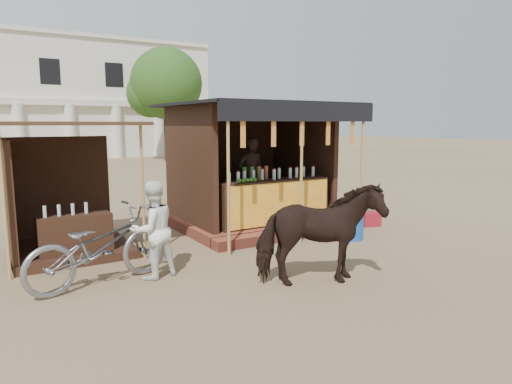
{
  "coord_description": "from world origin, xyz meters",
  "views": [
    {
      "loc": [
        -4.34,
        -5.48,
        2.35
      ],
      "look_at": [
        0.0,
        1.6,
        1.1
      ],
      "focal_mm": 32.0,
      "sensor_mm": 36.0,
      "label": 1
    }
  ],
  "objects": [
    {
      "name": "ground",
      "position": [
        0.0,
        0.0,
        0.0
      ],
      "size": [
        120.0,
        120.0,
        0.0
      ],
      "primitive_type": "plane",
      "color": "#846B4C",
      "rests_on": "ground"
    },
    {
      "name": "background_building",
      "position": [
        -2.0,
        29.94,
        3.98
      ],
      "size": [
        26.0,
        7.45,
        8.18
      ],
      "color": "silver",
      "rests_on": "ground"
    },
    {
      "name": "secondary_stall",
      "position": [
        -3.17,
        3.24,
        0.85
      ],
      "size": [
        2.4,
        2.4,
        2.38
      ],
      "color": "#351E13",
      "rests_on": "ground"
    },
    {
      "name": "blue_barrel",
      "position": [
        2.08,
        1.32,
        0.36
      ],
      "size": [
        0.58,
        0.58,
        0.72
      ],
      "primitive_type": "cylinder",
      "rotation": [
        0.0,
        0.0,
        -0.03
      ],
      "color": "#164CA6",
      "rests_on": "ground"
    },
    {
      "name": "cooler",
      "position": [
        3.41,
        2.6,
        0.23
      ],
      "size": [
        0.65,
        0.45,
        0.46
      ],
      "color": "#186D1E",
      "rests_on": "ground"
    },
    {
      "name": "red_crate",
      "position": [
        3.33,
        2.0,
        0.16
      ],
      "size": [
        0.53,
        0.51,
        0.32
      ],
      "primitive_type": "cube",
      "rotation": [
        0.0,
        0.0,
        -0.31
      ],
      "color": "maroon",
      "rests_on": "ground"
    },
    {
      "name": "motorbike",
      "position": [
        -2.92,
        1.2,
        0.58
      ],
      "size": [
        2.31,
        1.23,
        1.15
      ],
      "primitive_type": "imported",
      "rotation": [
        0.0,
        0.0,
        1.79
      ],
      "color": "gray",
      "rests_on": "ground"
    },
    {
      "name": "bystander",
      "position": [
        -2.15,
        1.1,
        0.75
      ],
      "size": [
        0.83,
        0.7,
        1.5
      ],
      "primitive_type": "imported",
      "rotation": [
        0.0,
        0.0,
        3.34
      ],
      "color": "white",
      "rests_on": "ground"
    },
    {
      "name": "main_stall",
      "position": [
        1.0,
        3.36,
        1.03
      ],
      "size": [
        3.6,
        3.61,
        2.78
      ],
      "color": "brown",
      "rests_on": "ground"
    },
    {
      "name": "tree",
      "position": [
        5.81,
        22.14,
        4.63
      ],
      "size": [
        4.5,
        4.4,
        7.0
      ],
      "color": "#382314",
      "rests_on": "ground"
    },
    {
      "name": "cow",
      "position": [
        -0.19,
        -0.47,
        0.76
      ],
      "size": [
        1.97,
        1.38,
        1.52
      ],
      "primitive_type": "imported",
      "rotation": [
        0.0,
        0.0,
        1.23
      ],
      "color": "black",
      "rests_on": "ground"
    }
  ]
}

